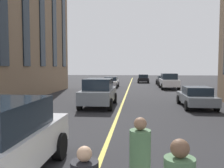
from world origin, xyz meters
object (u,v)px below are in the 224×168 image
car_grey_near (196,97)px  car_white_trailing (111,82)px  car_white_parked_b (169,81)px  car_black_oncoming (143,79)px  car_grey_mid (99,92)px  pedestrian_near (140,166)px  car_black_parked_a (163,80)px

car_grey_near → car_white_trailing: 16.93m
car_white_parked_b → car_black_oncoming: 11.75m
car_white_trailing → car_grey_mid: bearing=-177.0°
car_grey_mid → car_grey_near: bearing=-87.7°
car_white_parked_b → pedestrian_near: bearing=171.6°
car_black_oncoming → car_white_trailing: bearing=155.8°
car_black_oncoming → car_white_parked_b: bearing=-166.3°
car_white_trailing → car_black_oncoming: size_ratio=1.13×
car_grey_near → pedestrian_near: pedestrian_near is taller
car_white_parked_b → car_white_trailing: bearing=78.1°
car_black_parked_a → car_white_trailing: 8.56m
car_white_trailing → pedestrian_near: 27.61m
car_grey_mid → car_white_parked_b: size_ratio=1.00×
car_black_parked_a → car_white_trailing: bearing=122.3°
car_white_parked_b → car_black_oncoming: car_white_parked_b is taller
car_grey_mid → pedestrian_near: (-11.83, -2.59, -0.09)m
car_white_parked_b → pedestrian_near: (-25.88, 3.82, -0.09)m
car_black_parked_a → car_white_parked_b: 6.10m
car_grey_mid → car_white_trailing: (15.56, 0.83, -0.27)m
car_grey_near → pedestrian_near: 12.68m
car_black_oncoming → car_grey_near: bearing=-173.7°
car_grey_near → car_grey_mid: size_ratio=0.94×
car_black_parked_a → car_white_trailing: same height
car_grey_near → car_white_trailing: bearing=25.3°
car_black_oncoming → pedestrian_near: (-37.29, 1.03, 0.18)m
car_grey_near → car_black_oncoming: bearing=6.3°
pedestrian_near → car_grey_near: bearing=-17.5°
car_black_parked_a → car_black_oncoming: 6.01m
car_white_trailing → car_white_parked_b: (-1.52, -7.23, 0.27)m
car_grey_mid → car_black_oncoming: (25.46, -3.62, -0.27)m
car_white_trailing → car_black_oncoming: car_black_oncoming is taller
car_black_parked_a → car_black_oncoming: car_black_oncoming is taller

